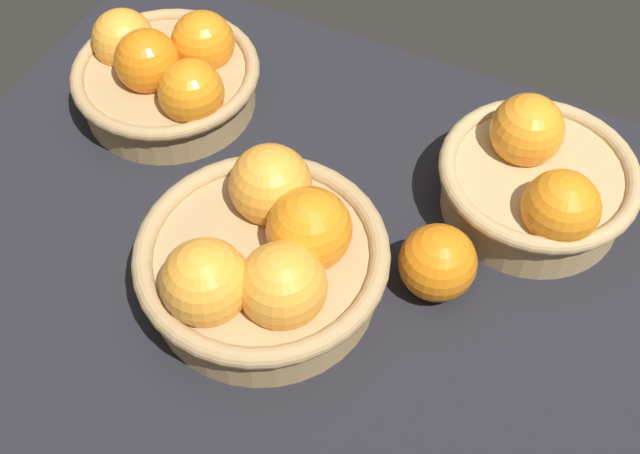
% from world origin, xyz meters
% --- Properties ---
extents(market_tray, '(0.84, 0.72, 0.03)m').
position_xyz_m(market_tray, '(0.00, 0.00, 0.01)').
color(market_tray, black).
rests_on(market_tray, ground).
extents(basket_near_left, '(0.21, 0.21, 0.12)m').
position_xyz_m(basket_near_left, '(-0.21, -0.18, 0.08)').
color(basket_near_left, tan).
rests_on(basket_near_left, market_tray).
extents(basket_near_right, '(0.22, 0.22, 0.11)m').
position_xyz_m(basket_near_right, '(0.23, -0.15, 0.08)').
color(basket_near_right, tan).
rests_on(basket_near_right, market_tray).
extents(basket_center, '(0.25, 0.25, 0.12)m').
position_xyz_m(basket_center, '(-0.00, 0.04, 0.08)').
color(basket_center, tan).
rests_on(basket_center, market_tray).
extents(loose_orange_front_gap, '(0.08, 0.08, 0.08)m').
position_xyz_m(loose_orange_front_gap, '(-0.15, -0.04, 0.07)').
color(loose_orange_front_gap, orange).
rests_on(loose_orange_front_gap, market_tray).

